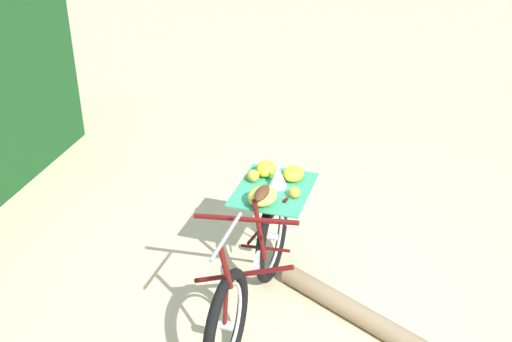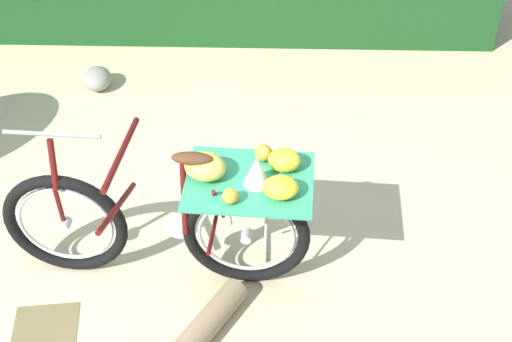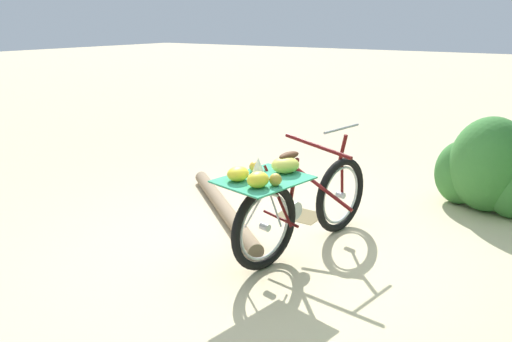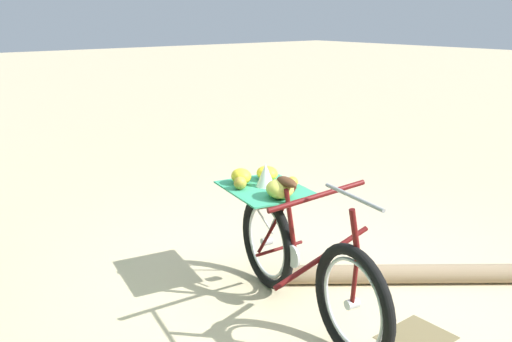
# 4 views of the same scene
# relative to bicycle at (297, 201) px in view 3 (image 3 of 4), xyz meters

# --- Properties ---
(ground_plane) EXTENTS (60.00, 60.00, 0.00)m
(ground_plane) POSITION_rel_bicycle_xyz_m (-0.06, -0.11, -0.48)
(ground_plane) COLOR beige
(bicycle) EXTENTS (0.82, 1.80, 1.03)m
(bicycle) POSITION_rel_bicycle_xyz_m (0.00, 0.00, 0.00)
(bicycle) COLOR black
(bicycle) RESTS_ON ground_plane
(fallen_log) EXTENTS (1.82, 1.46, 0.15)m
(fallen_log) POSITION_rel_bicycle_xyz_m (-1.07, 0.34, -0.41)
(fallen_log) COLOR #937A5B
(fallen_log) RESTS_ON ground_plane
(shrub_cluster) EXTENTS (1.07, 0.74, 1.02)m
(shrub_cluster) POSITION_rel_bicycle_xyz_m (1.18, 2.00, -0.03)
(shrub_cluster) COLOR #387533
(shrub_cluster) RESTS_ON ground_plane
(leaf_litter_patch) EXTENTS (0.44, 0.36, 0.01)m
(leaf_litter_patch) POSITION_rel_bicycle_xyz_m (-0.38, 0.76, -0.48)
(leaf_litter_patch) COLOR olive
(leaf_litter_patch) RESTS_ON ground_plane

